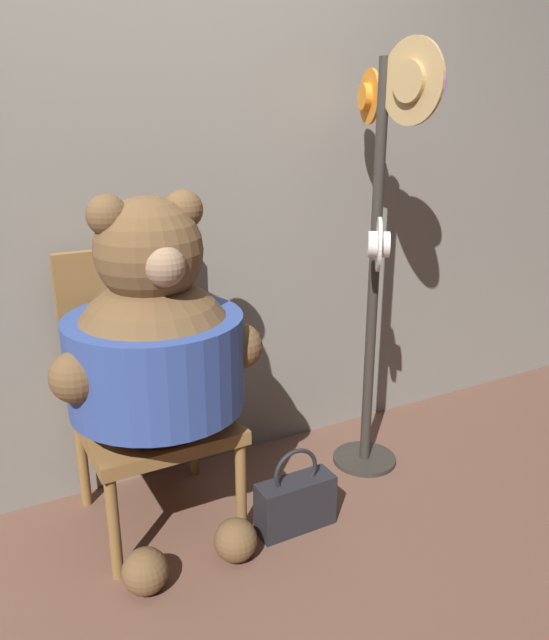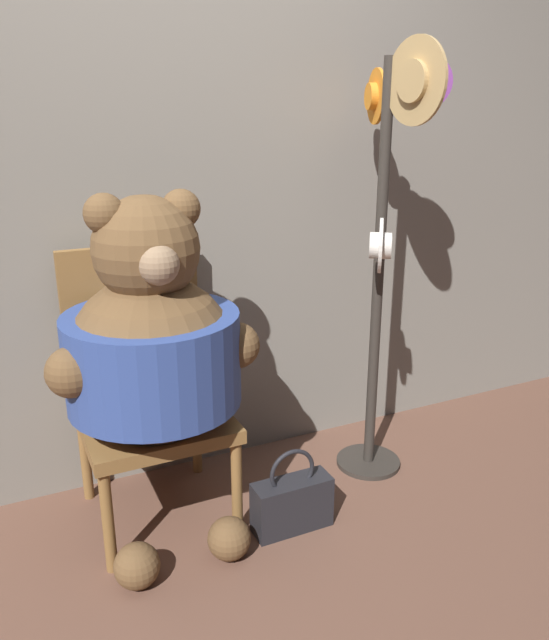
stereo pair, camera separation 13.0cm
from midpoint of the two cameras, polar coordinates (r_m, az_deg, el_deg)
ground_plane at (r=2.37m, az=-7.78°, el=-20.71°), size 14.00×14.00×0.00m
wall_back at (r=2.47m, az=-14.92°, el=15.02°), size 8.00×0.10×2.73m
chair at (r=2.40m, az=-13.28°, el=-5.95°), size 0.52×0.53×1.02m
teddy_bear at (r=2.15m, az=-12.50°, el=-2.79°), size 0.72×0.64×1.25m
hat_display_rack at (r=2.49m, az=8.45°, el=8.06°), size 0.35×0.53×1.74m
handbag_on_ground at (r=2.41m, az=0.36°, el=-16.32°), size 0.30×0.11×0.33m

